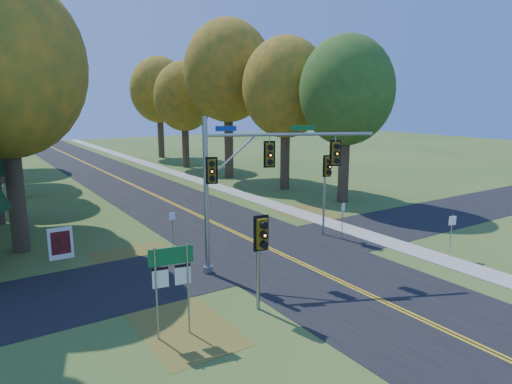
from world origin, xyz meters
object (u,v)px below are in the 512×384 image
route_sign_cluster (172,273)px  traffic_mast (249,174)px  info_kiosk (61,243)px  east_signal_pole (327,175)px

route_sign_cluster → traffic_mast: bearing=44.0°
traffic_mast → info_kiosk: 10.39m
east_signal_pole → info_kiosk: size_ratio=2.94×
route_sign_cluster → info_kiosk: route_sign_cluster is taller
traffic_mast → info_kiosk: bearing=161.6°
traffic_mast → east_signal_pole: (6.78, 2.33, -0.98)m
east_signal_pole → info_kiosk: 14.75m
east_signal_pole → traffic_mast: bearing=-149.0°
info_kiosk → east_signal_pole: bearing=-15.3°
info_kiosk → traffic_mast: bearing=-41.3°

